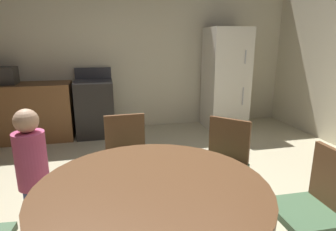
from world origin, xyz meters
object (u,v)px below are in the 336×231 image
Objects in this scene: chair_northeast at (223,161)px; microwave at (0,76)px; dining_table at (152,210)px; chair_north at (127,156)px; person_child at (33,177)px; oven_range at (95,108)px; refrigerator at (225,79)px; chair_east at (315,205)px.

microwave is at bearing -89.80° from chair_northeast.
dining_table is 1.52× the size of chair_north.
person_child is (-1.54, -0.10, 0.08)m from chair_northeast.
microwave is 0.51× the size of chair_northeast.
oven_range is 0.62× the size of refrigerator.
refrigerator reaches higher than dining_table.
chair_north is (-1.94, -2.17, -0.38)m from refrigerator.
refrigerator is at bearing 84.78° from person_child.
person_child is at bearing -70.15° from microwave.
oven_range is 2.31m from refrigerator.
dining_table is (0.38, -3.30, 0.14)m from oven_range.
microwave reaches higher than chair_northeast.
chair_northeast is (0.77, 0.75, -0.11)m from dining_table.
microwave is 3.60m from chair_northeast.
chair_north is at bearing 70.91° from person_child.
refrigerator is 2.02× the size of chair_northeast.
oven_range is at bearing -109.83° from chair_northeast.
microwave is 3.74m from dining_table.
refrigerator is 1.33× the size of dining_table.
oven_range is 0.83× the size of dining_table.
oven_range is 2.50× the size of microwave.
refrigerator is at bearing -158.43° from chair_northeast.
dining_table is 1.52× the size of chair_northeast.
microwave is at bearing -145.57° from chair_north.
person_child is at bearing -135.80° from refrigerator.
refrigerator is 4.00× the size of microwave.
refrigerator is 3.39m from chair_east.
refrigerator is 3.77m from dining_table.
refrigerator is at bearing 135.55° from chair_north.
chair_east is at bearing -66.25° from oven_range.
chair_north is at bearing -81.45° from oven_range.
dining_table is at bearing 0.00° from person_child.
refrigerator is at bearing -0.79° from microwave.
dining_table is 1.09m from chair_north.
chair_east is at bearing -1.30° from dining_table.
microwave reaches higher than dining_table.
dining_table is 1.01m from person_child.
microwave reaches higher than chair_east.
chair_east is at bearing -103.94° from refrigerator.
refrigerator is 2.76m from chair_northeast.
chair_northeast reaches higher than dining_table.
chair_north is (-0.82, 0.33, 0.00)m from chair_northeast.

